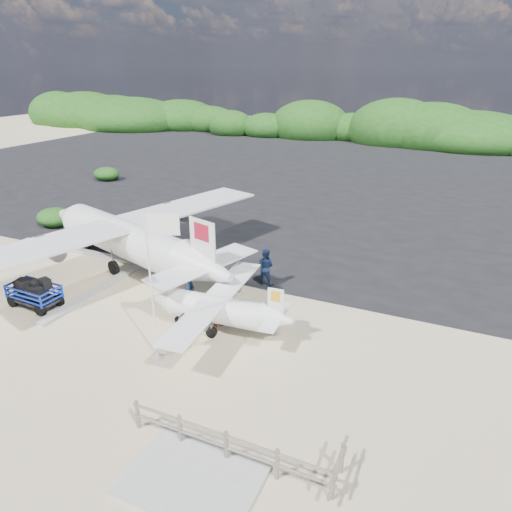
{
  "coord_description": "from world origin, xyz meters",
  "views": [
    {
      "loc": [
        10.65,
        -13.34,
        10.15
      ],
      "look_at": [
        2.28,
        5.21,
        1.62
      ],
      "focal_mm": 32.0,
      "sensor_mm": 36.0,
      "label": 1
    }
  ],
  "objects_px": {
    "crew_a": "(189,287)",
    "crew_b": "(265,267)",
    "aircraft_large": "(468,232)",
    "flagpole": "(158,357)",
    "baggage_cart": "(37,306)",
    "signboard": "(199,327)",
    "aircraft_small": "(270,161)"
  },
  "relations": [
    {
      "from": "signboard",
      "to": "crew_a",
      "type": "bearing_deg",
      "value": 130.2
    },
    {
      "from": "signboard",
      "to": "crew_a",
      "type": "distance_m",
      "value": 2.35
    },
    {
      "from": "flagpole",
      "to": "aircraft_small",
      "type": "relative_size",
      "value": 0.91
    },
    {
      "from": "flagpole",
      "to": "crew_b",
      "type": "xyz_separation_m",
      "value": [
        1.22,
        7.38,
        0.95
      ]
    },
    {
      "from": "crew_b",
      "to": "aircraft_small",
      "type": "bearing_deg",
      "value": -69.72
    },
    {
      "from": "baggage_cart",
      "to": "aircraft_small",
      "type": "height_order",
      "value": "aircraft_small"
    },
    {
      "from": "flagpole",
      "to": "crew_a",
      "type": "xyz_separation_m",
      "value": [
        -1.15,
        4.1,
        0.86
      ]
    },
    {
      "from": "flagpole",
      "to": "crew_b",
      "type": "distance_m",
      "value": 7.54
    },
    {
      "from": "flagpole",
      "to": "signboard",
      "type": "height_order",
      "value": "flagpole"
    },
    {
      "from": "crew_b",
      "to": "baggage_cart",
      "type": "bearing_deg",
      "value": 34.67
    },
    {
      "from": "baggage_cart",
      "to": "aircraft_large",
      "type": "height_order",
      "value": "aircraft_large"
    },
    {
      "from": "crew_b",
      "to": "aircraft_large",
      "type": "distance_m",
      "value": 15.62
    },
    {
      "from": "crew_b",
      "to": "aircraft_large",
      "type": "height_order",
      "value": "aircraft_large"
    },
    {
      "from": "signboard",
      "to": "baggage_cart",
      "type": "bearing_deg",
      "value": -170.58
    },
    {
      "from": "baggage_cart",
      "to": "signboard",
      "type": "height_order",
      "value": "signboard"
    },
    {
      "from": "crew_a",
      "to": "signboard",
      "type": "bearing_deg",
      "value": 149.9
    },
    {
      "from": "aircraft_small",
      "to": "signboard",
      "type": "bearing_deg",
      "value": 103.67
    },
    {
      "from": "aircraft_large",
      "to": "signboard",
      "type": "bearing_deg",
      "value": 77.12
    },
    {
      "from": "flagpole",
      "to": "aircraft_large",
      "type": "xyz_separation_m",
      "value": [
        10.39,
        19.98,
        0.0
      ]
    },
    {
      "from": "signboard",
      "to": "aircraft_small",
      "type": "bearing_deg",
      "value": 106.49
    },
    {
      "from": "crew_a",
      "to": "crew_b",
      "type": "bearing_deg",
      "value": -107.54
    },
    {
      "from": "flagpole",
      "to": "crew_b",
      "type": "height_order",
      "value": "flagpole"
    },
    {
      "from": "signboard",
      "to": "crew_b",
      "type": "xyz_separation_m",
      "value": [
        0.92,
        4.91,
        0.95
      ]
    },
    {
      "from": "baggage_cart",
      "to": "aircraft_large",
      "type": "relative_size",
      "value": 0.15
    },
    {
      "from": "aircraft_large",
      "to": "aircraft_small",
      "type": "distance_m",
      "value": 26.94
    },
    {
      "from": "crew_a",
      "to": "aircraft_small",
      "type": "height_order",
      "value": "crew_a"
    },
    {
      "from": "baggage_cart",
      "to": "aircraft_small",
      "type": "relative_size",
      "value": 0.4
    },
    {
      "from": "aircraft_large",
      "to": "flagpole",
      "type": "bearing_deg",
      "value": 79.59
    },
    {
      "from": "aircraft_small",
      "to": "flagpole",
      "type": "bearing_deg",
      "value": 102.12
    },
    {
      "from": "signboard",
      "to": "aircraft_large",
      "type": "xyz_separation_m",
      "value": [
        10.1,
        17.52,
        0.0
      ]
    },
    {
      "from": "baggage_cart",
      "to": "aircraft_large",
      "type": "bearing_deg",
      "value": 49.03
    },
    {
      "from": "baggage_cart",
      "to": "signboard",
      "type": "xyz_separation_m",
      "value": [
        7.68,
        1.46,
        0.0
      ]
    }
  ]
}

